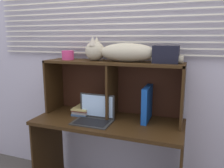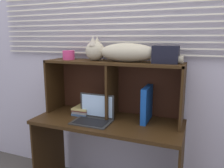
{
  "view_description": "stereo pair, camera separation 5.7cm",
  "coord_description": "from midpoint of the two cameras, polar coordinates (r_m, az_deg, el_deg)",
  "views": [
    {
      "loc": [
        0.67,
        -1.52,
        1.49
      ],
      "look_at": [
        0.0,
        0.35,
        1.08
      ],
      "focal_mm": 35.95,
      "sensor_mm": 36.0,
      "label": 1
    },
    {
      "loc": [
        0.73,
        -1.5,
        1.49
      ],
      "look_at": [
        0.0,
        0.35,
        1.08
      ],
      "focal_mm": 35.95,
      "sensor_mm": 36.0,
      "label": 2
    }
  ],
  "objects": [
    {
      "name": "cat",
      "position": [
        1.97,
        1.07,
        8.18
      ],
      "size": [
        0.86,
        0.19,
        0.21
      ],
      "color": "#B4A98F",
      "rests_on": "hutch_shelf_unit"
    },
    {
      "name": "desk",
      "position": [
        2.07,
        -1.9,
        -13.42
      ],
      "size": [
        1.31,
        0.55,
        0.78
      ],
      "color": "#321F0D",
      "rests_on": "ground"
    },
    {
      "name": "laptop",
      "position": [
        1.98,
        -5.45,
        -8.07
      ],
      "size": [
        0.33,
        0.23,
        0.23
      ],
      "color": "#2A2A2A",
      "rests_on": "desk"
    },
    {
      "name": "small_basket",
      "position": [
        2.19,
        -11.89,
        7.18
      ],
      "size": [
        0.11,
        0.11,
        0.09
      ],
      "primitive_type": "cylinder",
      "color": "#C93774",
      "rests_on": "hutch_shelf_unit"
    },
    {
      "name": "storage_box",
      "position": [
        1.88,
        12.7,
        7.34
      ],
      "size": [
        0.21,
        0.14,
        0.14
      ],
      "primitive_type": "cube",
      "color": "black",
      "rests_on": "hutch_shelf_unit"
    },
    {
      "name": "book_stack",
      "position": [
        2.21,
        -7.7,
        -6.39
      ],
      "size": [
        0.16,
        0.27,
        0.07
      ],
      "color": "#3E577D",
      "rests_on": "desk"
    },
    {
      "name": "hutch_shelf_unit",
      "position": [
        2.05,
        -0.47,
        1.26
      ],
      "size": [
        1.25,
        0.31,
        0.51
      ],
      "color": "#321F0D",
      "rests_on": "desk"
    },
    {
      "name": "binder_upright",
      "position": [
        1.98,
        8.07,
        -4.98
      ],
      "size": [
        0.05,
        0.27,
        0.31
      ],
      "primitive_type": "cube",
      "color": "#13439C",
      "rests_on": "desk"
    },
    {
      "name": "back_panel_with_blinds",
      "position": [
        2.19,
        1.05,
        5.47
      ],
      "size": [
        4.4,
        0.08,
        2.5
      ],
      "color": "#B8B2C5",
      "rests_on": "ground"
    }
  ]
}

